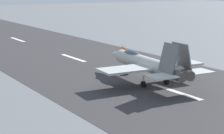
{
  "coord_description": "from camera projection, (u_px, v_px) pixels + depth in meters",
  "views": [
    {
      "loc": [
        -31.92,
        28.89,
        11.58
      ],
      "look_at": [
        6.21,
        4.37,
        2.2
      ],
      "focal_mm": 63.46,
      "sensor_mm": 36.0,
      "label": 1
    }
  ],
  "objects": [
    {
      "name": "crew_person",
      "position": [
        124.0,
        51.0,
        66.66
      ],
      "size": [
        0.69,
        0.36,
        1.57
      ],
      "color": "#1E2338",
      "rests_on": "ground"
    },
    {
      "name": "marker_cone_far",
      "position": [
        122.0,
        47.0,
        74.08
      ],
      "size": [
        0.44,
        0.44,
        0.55
      ],
      "primitive_type": "cone",
      "color": "orange",
      "rests_on": "ground"
    },
    {
      "name": "runway_strip",
      "position": [
        175.0,
        92.0,
        43.92
      ],
      "size": [
        240.0,
        26.0,
        0.02
      ],
      "color": "#333233",
      "rests_on": "ground"
    },
    {
      "name": "marker_cone_mid",
      "position": [
        192.0,
        63.0,
        58.85
      ],
      "size": [
        0.44,
        0.44,
        0.55
      ],
      "primitive_type": "cone",
      "color": "orange",
      "rests_on": "ground"
    },
    {
      "name": "fighter_jet",
      "position": [
        147.0,
        64.0,
        47.45
      ],
      "size": [
        17.43,
        13.3,
        5.55
      ],
      "color": "#B3B8B4",
      "rests_on": "ground"
    },
    {
      "name": "ground_plane",
      "position": [
        175.0,
        92.0,
        43.94
      ],
      "size": [
        400.0,
        400.0,
        0.0
      ],
      "primitive_type": "plane",
      "color": "slate"
    }
  ]
}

